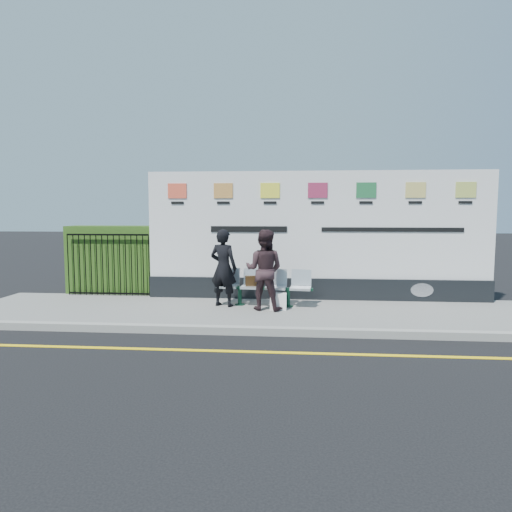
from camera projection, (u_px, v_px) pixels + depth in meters
The scene contains 12 objects.
ground at pixel (295, 353), 7.06m from camera, with size 80.00×80.00×0.00m, color black.
pavement at pixel (295, 313), 9.53m from camera, with size 14.00×3.00×0.12m, color slate.
kerb at pixel (295, 332), 8.05m from camera, with size 14.00×0.18×0.14m, color gray.
yellow_line at pixel (295, 353), 7.06m from camera, with size 14.00×0.10×0.01m, color yellow.
billboard at pixel (317, 244), 10.70m from camera, with size 8.00×0.30×3.00m.
hedge at pixel (115, 259), 11.62m from camera, with size 2.35×0.70×1.70m, color #2E5118.
railing at pixel (108, 264), 11.18m from camera, with size 2.05×0.06×1.54m, color black, non-canonical shape.
bench at pixel (264, 296), 10.00m from camera, with size 2.05×0.54×0.44m, color silver, non-canonical shape.
woman_left at pixel (223, 268), 9.91m from camera, with size 0.62×0.40×1.69m, color black.
woman_right at pixel (264, 270), 9.56m from camera, with size 0.82×0.64×1.69m, color #301F23.
handbag_brown at pixel (252, 281), 10.01m from camera, with size 0.28×0.12×0.22m, color black.
carrier_bag_white at pixel (278, 301), 9.63m from camera, with size 0.34×0.21×0.34m, color white.
Camera 1 is at (-0.01, -6.90, 2.20)m, focal length 32.00 mm.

